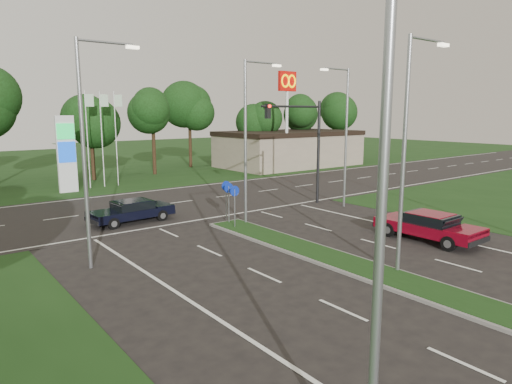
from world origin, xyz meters
TOP-DOWN VIEW (x-y plane):
  - verge_far at (0.00, 55.00)m, footprint 160.00×50.00m
  - cross_road at (0.00, 24.00)m, footprint 160.00×12.00m
  - median_kerb at (0.00, 4.00)m, footprint 2.00×26.00m
  - commercial_building at (22.00, 36.00)m, footprint 16.00×9.00m
  - streetlight_median_near at (1.00, 6.00)m, footprint 2.53×0.22m
  - streetlight_median_far at (1.00, 16.00)m, footprint 2.53×0.22m
  - streetlight_left_near at (-8.30, 0.00)m, footprint 2.53×0.22m
  - streetlight_left_far at (-8.30, 14.00)m, footprint 2.53×0.22m
  - streetlight_right_far at (8.80, 16.00)m, footprint 2.53×0.22m
  - traffic_signal at (7.19, 18.00)m, footprint 5.10×0.42m
  - median_signs at (0.00, 16.40)m, footprint 1.16×1.76m
  - gas_pylon at (-3.79, 33.05)m, footprint 5.80×1.26m
  - mcdonalds_sign at (18.00, 31.97)m, footprint 2.20×0.47m
  - treeline_far at (0.10, 39.93)m, footprint 6.00×6.00m
  - red_sedan at (6.00, 7.91)m, footprint 2.18×5.04m
  - navy_sedan at (-4.06, 20.40)m, footprint 4.74×2.19m

SIDE VIEW (x-z plane):
  - verge_far at x=0.00m, z-range -0.01..0.01m
  - cross_road at x=0.00m, z-range -0.01..0.01m
  - median_kerb at x=0.00m, z-range 0.00..0.12m
  - navy_sedan at x=-4.06m, z-range 0.05..1.32m
  - red_sedan at x=6.00m, z-range 0.05..1.43m
  - median_signs at x=0.00m, z-range 0.52..2.90m
  - commercial_building at x=22.00m, z-range 0.00..4.00m
  - gas_pylon at x=-3.79m, z-range -0.80..7.20m
  - traffic_signal at x=7.19m, z-range 1.15..8.15m
  - streetlight_median_near at x=1.00m, z-range 0.58..9.58m
  - streetlight_median_far at x=1.00m, z-range 0.58..9.58m
  - streetlight_left_near at x=-8.30m, z-range 0.58..9.58m
  - streetlight_left_far at x=-8.30m, z-range 0.58..9.58m
  - streetlight_right_far at x=8.80m, z-range 0.58..9.58m
  - treeline_far at x=0.10m, z-range 1.88..11.78m
  - mcdonalds_sign at x=18.00m, z-range 2.79..13.19m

